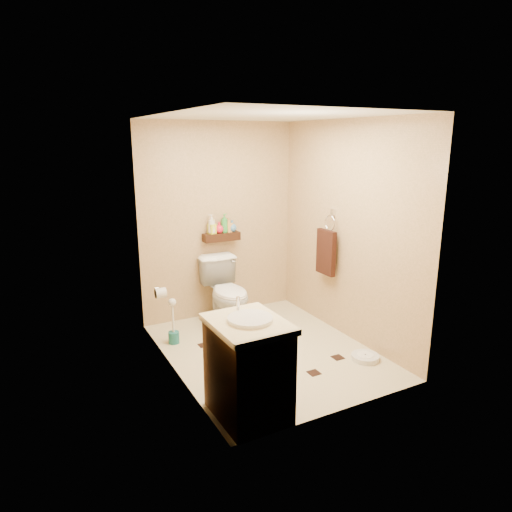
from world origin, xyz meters
TOP-DOWN VIEW (x-y plane):
  - ground at (0.00, 0.00)m, footprint 2.50×2.50m
  - wall_back at (0.00, 1.25)m, footprint 2.00×0.04m
  - wall_front at (0.00, -1.25)m, footprint 2.00×0.04m
  - wall_left at (-1.00, 0.00)m, footprint 0.04×2.50m
  - wall_right at (1.00, 0.00)m, footprint 0.04×2.50m
  - ceiling at (0.00, 0.00)m, footprint 2.00×2.50m
  - wall_shelf at (0.00, 1.17)m, footprint 0.46×0.14m
  - floor_accents at (0.04, -0.02)m, footprint 1.23×1.36m
  - toilet at (-0.08, 0.83)m, footprint 0.48×0.81m
  - vanity at (-0.70, -0.94)m, footprint 0.56×0.68m
  - bathroom_scale at (0.79, -0.65)m, footprint 0.29×0.29m
  - toilet_brush at (-0.82, 0.64)m, footprint 0.12×0.12m
  - towel_ring at (0.91, 0.25)m, footprint 0.12×0.30m
  - toilet_paper at (-0.94, 0.65)m, footprint 0.12×0.11m
  - bottle_a at (-0.13, 1.17)m, footprint 0.13×0.13m
  - bottle_b at (-0.12, 1.17)m, footprint 0.10×0.10m
  - bottle_c at (-0.03, 1.17)m, footprint 0.15×0.15m
  - bottle_d at (0.04, 1.17)m, footprint 0.10×0.10m
  - bottle_e at (0.10, 1.17)m, footprint 0.09×0.09m
  - bottle_f at (0.15, 1.17)m, footprint 0.15×0.15m

SIDE VIEW (x-z plane):
  - ground at x=0.00m, z-range 0.00..0.00m
  - floor_accents at x=0.04m, z-range 0.00..0.01m
  - bathroom_scale at x=0.79m, z-range 0.00..0.06m
  - toilet_brush at x=-0.82m, z-range -0.08..0.44m
  - toilet at x=-0.08m, z-range 0.00..0.81m
  - vanity at x=-0.70m, z-range -0.05..0.90m
  - toilet_paper at x=-0.94m, z-range 0.54..0.66m
  - towel_ring at x=0.91m, z-range 0.57..1.33m
  - wall_shelf at x=0.00m, z-range 0.97..1.07m
  - bottle_c at x=-0.03m, z-range 1.07..1.21m
  - bottle_f at x=0.15m, z-range 1.07..1.22m
  - bottle_e at x=0.10m, z-range 1.07..1.24m
  - bottle_b at x=-0.12m, z-range 1.07..1.25m
  - bottle_d at x=0.04m, z-range 1.07..1.30m
  - bottle_a at x=-0.13m, z-range 1.07..1.31m
  - wall_back at x=0.00m, z-range 0.00..2.40m
  - wall_front at x=0.00m, z-range 0.00..2.40m
  - wall_left at x=-1.00m, z-range 0.00..2.40m
  - wall_right at x=1.00m, z-range 0.00..2.40m
  - ceiling at x=0.00m, z-range 2.39..2.41m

